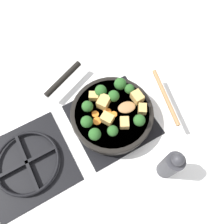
% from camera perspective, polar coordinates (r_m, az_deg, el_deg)
% --- Properties ---
extents(ground_plane, '(2.40, 2.40, 0.00)m').
position_cam_1_polar(ground_plane, '(0.89, 0.00, -2.00)').
color(ground_plane, white).
extents(front_burner_grate, '(0.31, 0.31, 0.03)m').
position_cam_1_polar(front_burner_grate, '(0.88, 0.00, -1.70)').
color(front_burner_grate, black).
rests_on(front_burner_grate, ground_plane).
extents(rear_burner_grate, '(0.31, 0.31, 0.03)m').
position_cam_1_polar(rear_burner_grate, '(0.89, -21.18, -12.25)').
color(rear_burner_grate, black).
rests_on(rear_burner_grate, ground_plane).
extents(skillet_pan, '(0.44, 0.35, 0.05)m').
position_cam_1_polar(skillet_pan, '(0.84, -0.17, -0.48)').
color(skillet_pan, black).
rests_on(skillet_pan, front_burner_grate).
extents(wooden_spoon, '(0.24, 0.23, 0.02)m').
position_cam_1_polar(wooden_spoon, '(0.85, 9.77, 2.83)').
color(wooden_spoon, '#A87A4C').
rests_on(wooden_spoon, skillet_pan).
extents(tofu_cube_center_large, '(0.04, 0.05, 0.03)m').
position_cam_1_polar(tofu_cube_center_large, '(0.84, -4.75, 4.15)').
color(tofu_cube_center_large, tan).
rests_on(tofu_cube_center_large, skillet_pan).
extents(tofu_cube_near_handle, '(0.06, 0.05, 0.03)m').
position_cam_1_polar(tofu_cube_near_handle, '(0.79, -1.26, -1.72)').
color(tofu_cube_near_handle, tan).
rests_on(tofu_cube_near_handle, skillet_pan).
extents(tofu_cube_east_chunk, '(0.06, 0.06, 0.04)m').
position_cam_1_polar(tofu_cube_east_chunk, '(0.82, -2.19, 2.62)').
color(tofu_cube_east_chunk, tan).
rests_on(tofu_cube_east_chunk, skillet_pan).
extents(tofu_cube_west_chunk, '(0.05, 0.05, 0.03)m').
position_cam_1_polar(tofu_cube_west_chunk, '(0.79, 3.26, -2.86)').
color(tofu_cube_west_chunk, tan).
rests_on(tofu_cube_west_chunk, skillet_pan).
extents(tofu_cube_back_piece, '(0.05, 0.04, 0.04)m').
position_cam_1_polar(tofu_cube_back_piece, '(0.83, 6.74, 3.70)').
color(tofu_cube_back_piece, tan).
rests_on(tofu_cube_back_piece, skillet_pan).
extents(tofu_cube_front_piece, '(0.05, 0.05, 0.03)m').
position_cam_1_polar(tofu_cube_front_piece, '(0.82, 7.92, 0.79)').
color(tofu_cube_front_piece, tan).
rests_on(tofu_cube_front_piece, skillet_pan).
extents(broccoli_floret_near_spoon, '(0.04, 0.04, 0.05)m').
position_cam_1_polar(broccoli_floret_near_spoon, '(0.82, 0.42, 4.20)').
color(broccoli_floret_near_spoon, '#709956').
rests_on(broccoli_floret_near_spoon, skillet_pan).
extents(broccoli_floret_center_top, '(0.04, 0.04, 0.05)m').
position_cam_1_polar(broccoli_floret_center_top, '(0.79, 7.15, -2.17)').
color(broccoli_floret_center_top, '#709956').
rests_on(broccoli_floret_center_top, skillet_pan).
extents(broccoli_floret_east_rim, '(0.04, 0.04, 0.05)m').
position_cam_1_polar(broccoli_floret_east_rim, '(0.78, -6.67, -2.46)').
color(broccoli_floret_east_rim, '#709956').
rests_on(broccoli_floret_east_rim, skillet_pan).
extents(broccoli_floret_west_rim, '(0.04, 0.04, 0.05)m').
position_cam_1_polar(broccoli_floret_west_rim, '(0.76, -4.51, -5.80)').
color(broccoli_floret_west_rim, '#709956').
rests_on(broccoli_floret_west_rim, skillet_pan).
extents(broccoli_floret_north_edge, '(0.05, 0.05, 0.05)m').
position_cam_1_polar(broccoli_floret_north_edge, '(0.85, 2.16, 7.33)').
color(broccoli_floret_north_edge, '#709956').
rests_on(broccoli_floret_north_edge, skillet_pan).
extents(broccoli_floret_south_cluster, '(0.04, 0.04, 0.05)m').
position_cam_1_polar(broccoli_floret_south_cluster, '(0.81, -6.42, 1.46)').
color(broccoli_floret_south_cluster, '#709956').
rests_on(broccoli_floret_south_cluster, skillet_pan).
extents(broccoli_floret_mid_floret, '(0.04, 0.04, 0.05)m').
position_cam_1_polar(broccoli_floret_mid_floret, '(0.77, 0.18, -4.95)').
color(broccoli_floret_mid_floret, '#709956').
rests_on(broccoli_floret_mid_floret, skillet_pan).
extents(broccoli_floret_small_inner, '(0.05, 0.05, 0.05)m').
position_cam_1_polar(broccoli_floret_small_inner, '(0.83, -2.79, 5.62)').
color(broccoli_floret_small_inner, '#709956').
rests_on(broccoli_floret_small_inner, skillet_pan).
extents(broccoli_floret_tall_stem, '(0.04, 0.04, 0.05)m').
position_cam_1_polar(broccoli_floret_tall_stem, '(0.84, 4.58, 5.99)').
color(broccoli_floret_tall_stem, '#709956').
rests_on(broccoli_floret_tall_stem, skillet_pan).
extents(carrot_slice_orange_thin, '(0.03, 0.03, 0.01)m').
position_cam_1_polar(carrot_slice_orange_thin, '(0.82, -1.28, 0.06)').
color(carrot_slice_orange_thin, orange).
rests_on(carrot_slice_orange_thin, skillet_pan).
extents(carrot_slice_near_center, '(0.03, 0.03, 0.01)m').
position_cam_1_polar(carrot_slice_near_center, '(0.81, -3.92, -2.37)').
color(carrot_slice_near_center, orange).
rests_on(carrot_slice_near_center, skillet_pan).
extents(carrot_slice_edge_slice, '(0.02, 0.02, 0.01)m').
position_cam_1_polar(carrot_slice_edge_slice, '(0.82, 0.61, -0.56)').
color(carrot_slice_edge_slice, orange).
rests_on(carrot_slice_edge_slice, skillet_pan).
extents(carrot_slice_under_broccoli, '(0.03, 0.03, 0.01)m').
position_cam_1_polar(carrot_slice_under_broccoli, '(0.82, -4.36, -0.56)').
color(carrot_slice_under_broccoli, orange).
rests_on(carrot_slice_under_broccoli, skillet_pan).
extents(pepper_mill, '(0.06, 0.06, 0.20)m').
position_cam_1_polar(pepper_mill, '(0.77, 15.02, -13.29)').
color(pepper_mill, '#333338').
rests_on(pepper_mill, ground_plane).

